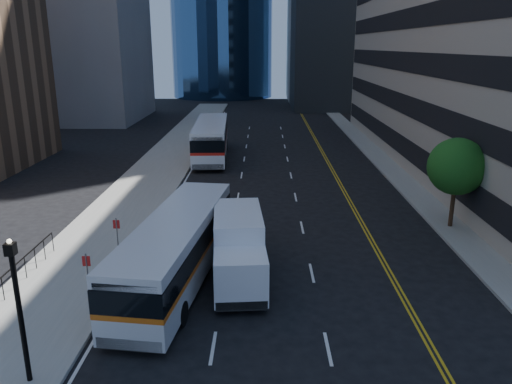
% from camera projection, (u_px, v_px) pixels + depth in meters
% --- Properties ---
extents(ground, '(160.00, 160.00, 0.00)m').
position_uv_depth(ground, '(304.00, 294.00, 21.15)').
color(ground, black).
rests_on(ground, ground).
extents(sidewalk_west, '(5.00, 90.00, 0.15)m').
position_uv_depth(sidewalk_west, '(167.00, 160.00, 45.24)').
color(sidewalk_west, gray).
rests_on(sidewalk_west, ground).
extents(sidewalk_east, '(2.00, 90.00, 0.15)m').
position_uv_depth(sidewalk_east, '(382.00, 161.00, 44.99)').
color(sidewalk_east, gray).
rests_on(sidewalk_east, ground).
extents(street_tree, '(3.20, 3.20, 5.10)m').
position_uv_depth(street_tree, '(457.00, 167.00, 27.67)').
color(street_tree, '#332114').
rests_on(street_tree, sidewalk_east).
extents(lamp_post, '(0.28, 0.28, 4.56)m').
position_uv_depth(lamp_post, '(19.00, 306.00, 14.74)').
color(lamp_post, black).
rests_on(lamp_post, sidewalk_west).
extents(bus_front, '(3.93, 11.81, 2.99)m').
position_uv_depth(bus_front, '(177.00, 248.00, 21.75)').
color(bus_front, silver).
rests_on(bus_front, ground).
extents(bus_rear, '(3.46, 12.95, 3.31)m').
position_uv_depth(bus_rear, '(211.00, 138.00, 46.34)').
color(bus_rear, white).
rests_on(bus_rear, ground).
extents(box_truck, '(2.60, 6.31, 2.95)m').
position_uv_depth(box_truck, '(239.00, 248.00, 21.88)').
color(box_truck, white).
rests_on(box_truck, ground).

